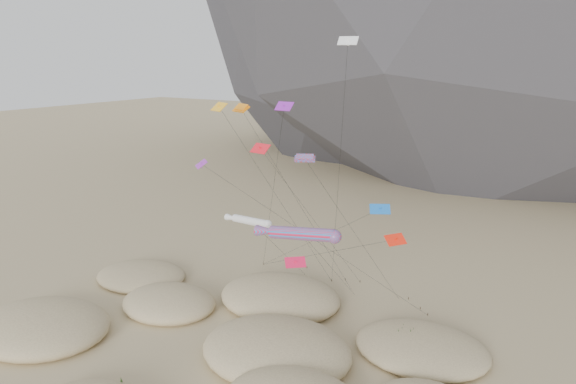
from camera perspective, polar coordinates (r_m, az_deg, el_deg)
The scene contains 9 objects.
ground at distance 55.18m, azimuth -7.34°, elevation -17.36°, with size 500.00×500.00×0.00m, color #CCB789.
dunes at distance 58.91m, azimuth -6.71°, elevation -14.35°, with size 51.34×37.82×4.13m.
dune_grass at distance 57.87m, azimuth -5.92°, elevation -14.76°, with size 44.47×27.73×1.52m.
kite_stakes at distance 72.13m, azimuth 6.73°, elevation -9.40°, with size 24.58×5.38×0.30m.
rainbow_tube_kite at distance 54.11m, azimuth 1.13°, elevation -4.24°, with size 9.35×14.61×12.73m.
white_tube_kite at distance 62.10m, azimuth -4.00°, elevation -2.94°, with size 7.18×12.19×11.31m.
orange_parafoil at distance 64.38m, azimuth -4.65°, elevation 8.26°, with size 12.00×8.89×23.03m.
multi_parafoil at distance 56.10m, azimuth 1.89°, elevation 3.20°, with size 7.25×13.02×18.82m.
delta_kites at distance 56.57m, azimuth 0.48°, elevation 2.61°, with size 25.04×21.54×30.12m.
Camera 1 is at (30.36, -36.24, 28.44)m, focal length 35.00 mm.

